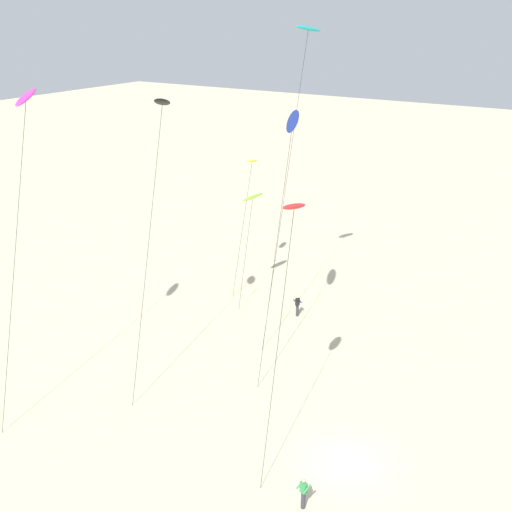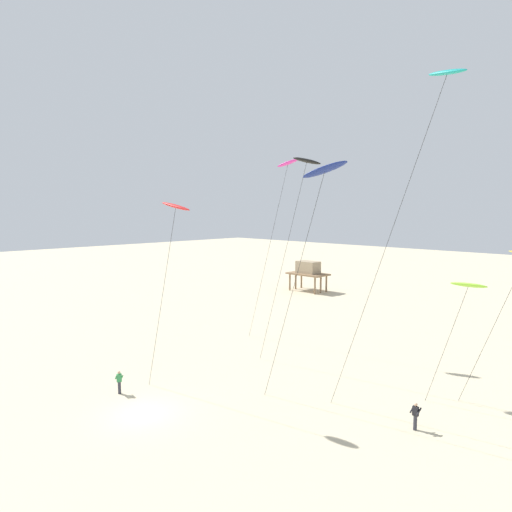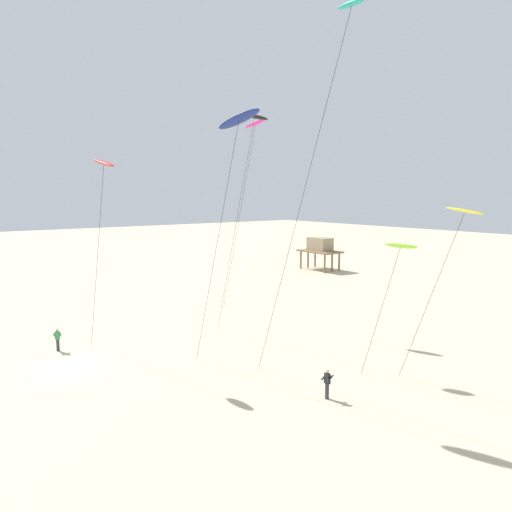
% 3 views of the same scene
% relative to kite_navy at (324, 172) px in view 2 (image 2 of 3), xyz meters
% --- Properties ---
extents(ground_plane, '(260.00, 260.00, 0.00)m').
position_rel_kite_navy_xyz_m(ground_plane, '(-8.05, -8.03, -15.38)').
color(ground_plane, beige).
extents(kite_navy, '(5.99, 1.79, 16.20)m').
position_rel_kite_navy_xyz_m(kite_navy, '(0.00, 0.00, 0.00)').
color(kite_navy, navy).
rests_on(kite_navy, ground).
extents(kite_black, '(5.80, 1.57, 17.32)m').
position_rel_kite_navy_xyz_m(kite_black, '(-5.49, 5.20, 1.29)').
color(kite_black, black).
rests_on(kite_black, ground).
extents(kite_magenta, '(5.84, 1.38, 17.93)m').
position_rel_kite_navy_xyz_m(kite_magenta, '(-11.10, 9.50, 1.80)').
color(kite_magenta, '#D8339E').
rests_on(kite_magenta, ground).
extents(kite_red, '(4.74, 1.01, 13.70)m').
position_rel_kite_navy_xyz_m(kite_red, '(-8.62, -4.92, -2.21)').
color(kite_red, red).
rests_on(kite_red, ground).
extents(kite_lime, '(3.60, 0.92, 8.58)m').
position_rel_kite_navy_xyz_m(kite_lime, '(6.37, 6.82, -7.12)').
color(kite_lime, '#8CD833').
rests_on(kite_lime, ground).
extents(kite_teal, '(7.88, 1.28, 20.78)m').
position_rel_kite_navy_xyz_m(kite_teal, '(6.13, 2.39, 4.73)').
color(kite_teal, teal).
rests_on(kite_teal, ground).
extents(kite_flyer_nearest, '(0.65, 0.67, 1.67)m').
position_rel_kite_navy_xyz_m(kite_flyer_nearest, '(-12.03, -7.61, -14.48)').
color(kite_flyer_nearest, '#33333D').
rests_on(kite_flyer_nearest, ground).
extents(kite_flyer_middle, '(0.56, 0.54, 1.67)m').
position_rel_kite_navy_xyz_m(kite_flyer_middle, '(5.32, 2.19, -14.48)').
color(kite_flyer_middle, '#33333D').
rests_on(kite_flyer_middle, ground).
extents(stilt_house, '(6.39, 3.77, 4.86)m').
position_rel_kite_navy_xyz_m(stilt_house, '(-27.39, 33.81, -11.91)').
color(stilt_house, '#846647').
rests_on(stilt_house, ground).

